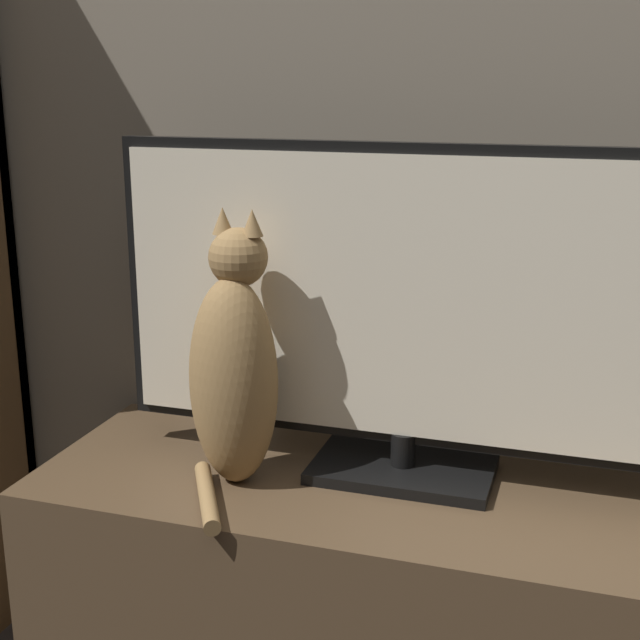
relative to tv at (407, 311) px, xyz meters
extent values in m
cube|color=#756B5B|center=(0.04, 0.21, 0.48)|extent=(4.80, 0.05, 2.60)
cube|color=brown|center=(0.04, -0.06, -0.56)|extent=(1.35, 0.45, 0.52)
cube|color=black|center=(0.00, 0.00, -0.29)|extent=(0.32, 0.19, 0.02)
cylinder|color=black|center=(0.00, 0.00, -0.25)|extent=(0.04, 0.04, 0.06)
cube|color=black|center=(0.00, 0.00, 0.02)|extent=(1.05, 0.02, 0.52)
cube|color=silver|center=(0.00, -0.01, 0.02)|extent=(1.01, 0.01, 0.48)
ellipsoid|color=#997547|center=(-0.27, -0.11, -0.12)|extent=(0.17, 0.15, 0.37)
ellipsoid|color=black|center=(-0.27, -0.06, -0.14)|extent=(0.09, 0.05, 0.20)
sphere|color=#997547|center=(-0.27, -0.09, 0.09)|extent=(0.11, 0.11, 0.10)
cone|color=#997547|center=(-0.30, -0.09, 0.15)|extent=(0.04, 0.04, 0.04)
cone|color=#997547|center=(-0.24, -0.09, 0.15)|extent=(0.04, 0.04, 0.04)
cylinder|color=#997547|center=(-0.28, -0.21, -0.29)|extent=(0.13, 0.21, 0.03)
camera|label=1|loc=(0.30, -1.43, 0.39)|focal=50.00mm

